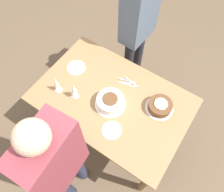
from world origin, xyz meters
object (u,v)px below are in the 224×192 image
object	(u,v)px
cake_center_white	(110,102)
person_cutting	(139,21)
person_watching	(58,163)
wine_glass_near	(74,89)
wine_glass_far	(56,83)
cake_front_chocolate	(160,106)

from	to	relation	value
cake_center_white	person_cutting	bearing A→B (deg)	-75.15
person_cutting	person_watching	size ratio (longest dim) A/B	1.00
wine_glass_near	wine_glass_far	size ratio (longest dim) A/B	1.01
cake_center_white	wine_glass_far	xyz separation A→B (m)	(0.49, 0.15, 0.08)
wine_glass_far	person_watching	world-z (taller)	person_watching
wine_glass_near	person_cutting	size ratio (longest dim) A/B	0.12
person_cutting	person_watching	bearing A→B (deg)	13.11
cake_front_chocolate	wine_glass_far	xyz separation A→B (m)	(0.88, 0.36, 0.08)
wine_glass_near	cake_center_white	bearing A→B (deg)	-160.17
wine_glass_far	person_watching	bearing A→B (deg)	134.07
wine_glass_far	person_watching	distance (m)	0.76
person_watching	wine_glass_far	bearing A→B (deg)	40.25
person_cutting	wine_glass_near	bearing A→B (deg)	-1.81
wine_glass_far	person_cutting	size ratio (longest dim) A/B	0.12
wine_glass_near	wine_glass_far	distance (m)	0.18
person_cutting	wine_glass_far	bearing A→B (deg)	-11.59
wine_glass_far	cake_front_chocolate	bearing A→B (deg)	-157.72
person_watching	cake_front_chocolate	bearing A→B (deg)	-25.88
cake_center_white	wine_glass_near	size ratio (longest dim) A/B	1.45
wine_glass_far	person_watching	size ratio (longest dim) A/B	0.12
wine_glass_near	cake_front_chocolate	bearing A→B (deg)	-155.18
cake_center_white	person_watching	size ratio (longest dim) A/B	0.17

